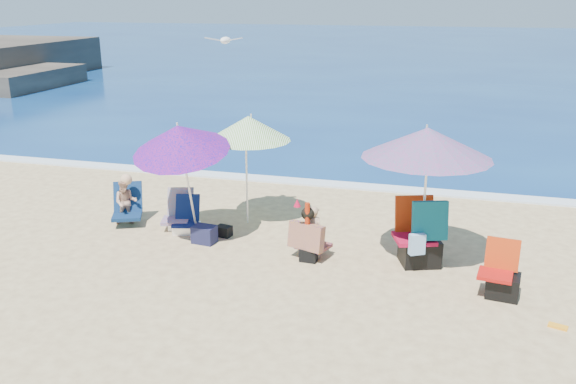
% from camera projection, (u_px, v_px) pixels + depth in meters
% --- Properties ---
extents(ground, '(120.00, 120.00, 0.00)m').
position_uv_depth(ground, '(290.00, 276.00, 9.92)').
color(ground, '#D8BC84').
rests_on(ground, ground).
extents(sea, '(120.00, 80.00, 0.12)m').
position_uv_depth(sea, '(430.00, 50.00, 51.24)').
color(sea, navy).
rests_on(sea, ground).
extents(foam, '(120.00, 0.50, 0.04)m').
position_uv_depth(foam, '(345.00, 185.00, 14.59)').
color(foam, white).
rests_on(foam, ground).
extents(umbrella_turquoise, '(2.37, 2.37, 2.39)m').
position_uv_depth(umbrella_turquoise, '(427.00, 143.00, 9.70)').
color(umbrella_turquoise, white).
rests_on(umbrella_turquoise, ground).
extents(umbrella_striped, '(1.88, 1.88, 2.19)m').
position_uv_depth(umbrella_striped, '(248.00, 128.00, 11.72)').
color(umbrella_striped, white).
rests_on(umbrella_striped, ground).
extents(umbrella_blue, '(1.80, 1.87, 2.37)m').
position_uv_depth(umbrella_blue, '(179.00, 139.00, 10.72)').
color(umbrella_blue, silver).
rests_on(umbrella_blue, ground).
extents(furled_umbrella, '(0.27, 0.29, 1.14)m').
position_uv_depth(furled_umbrella, '(305.00, 226.00, 10.32)').
color(furled_umbrella, '#A9270C').
rests_on(furled_umbrella, ground).
extents(chair_navy, '(0.61, 0.68, 0.66)m').
position_uv_depth(chair_navy, '(187.00, 222.00, 11.78)').
color(chair_navy, '#0C1543').
rests_on(chair_navy, ground).
extents(chair_rainbow, '(0.73, 0.82, 0.73)m').
position_uv_depth(chair_rainbow, '(181.00, 217.00, 11.98)').
color(chair_rainbow, '#C75246').
rests_on(chair_rainbow, ground).
extents(camp_chair_left, '(0.67, 0.60, 0.86)m').
position_uv_depth(camp_chair_left, '(502.00, 280.00, 9.20)').
color(camp_chair_left, '#B3120C').
rests_on(camp_chair_left, ground).
extents(camp_chair_right, '(0.94, 0.93, 1.19)m').
position_uv_depth(camp_chair_right, '(420.00, 241.00, 10.23)').
color(camp_chair_right, '#A40B2B').
rests_on(camp_chair_right, ground).
extents(person_center, '(0.74, 0.70, 0.93)m').
position_uv_depth(person_center, '(311.00, 233.00, 10.48)').
color(person_center, tan).
rests_on(person_center, ground).
extents(person_left, '(0.78, 0.87, 1.02)m').
position_uv_depth(person_left, '(126.00, 201.00, 12.07)').
color(person_left, tan).
rests_on(person_left, ground).
extents(bag_navy_a, '(0.44, 0.34, 0.32)m').
position_uv_depth(bag_navy_a, '(204.00, 234.00, 11.22)').
color(bag_navy_a, '#1A1C3A').
rests_on(bag_navy_a, ground).
extents(bag_black_a, '(0.31, 0.25, 0.20)m').
position_uv_depth(bag_black_a, '(224.00, 231.00, 11.54)').
color(bag_black_a, black).
rests_on(bag_black_a, ground).
extents(bag_black_b, '(0.30, 0.21, 0.22)m').
position_uv_depth(bag_black_b, '(309.00, 255.00, 10.46)').
color(bag_black_b, black).
rests_on(bag_black_b, ground).
extents(orange_item, '(0.28, 0.18, 0.03)m').
position_uv_depth(orange_item, '(558.00, 326.00, 8.38)').
color(orange_item, '#FF9D1A').
rests_on(orange_item, ground).
extents(seagull, '(0.70, 0.35, 0.13)m').
position_uv_depth(seagull, '(225.00, 40.00, 11.06)').
color(seagull, white).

